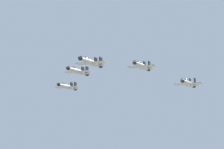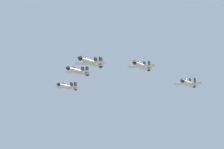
% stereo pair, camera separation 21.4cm
% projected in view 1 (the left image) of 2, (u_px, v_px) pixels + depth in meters
% --- Properties ---
extents(jet_lead, '(17.13, 11.42, 3.84)m').
position_uv_depth(jet_lead, '(90.00, 62.00, 171.25)').
color(jet_lead, '#9EA3A8').
extents(jet_left_wingman, '(16.63, 11.04, 3.70)m').
position_uv_depth(jet_left_wingman, '(142.00, 66.00, 180.09)').
color(jet_left_wingman, '#9EA3A8').
extents(jet_right_wingman, '(16.55, 11.06, 3.73)m').
position_uv_depth(jet_right_wingman, '(78.00, 71.00, 190.52)').
color(jet_right_wingman, '#9EA3A8').
extents(jet_left_outer, '(17.02, 11.37, 3.83)m').
position_uv_depth(jet_left_outer, '(188.00, 83.00, 188.02)').
color(jet_left_outer, '#9EA3A8').
extents(jet_right_outer, '(16.39, 10.88, 3.65)m').
position_uv_depth(jet_right_outer, '(67.00, 87.00, 209.21)').
color(jet_right_outer, '#9EA3A8').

